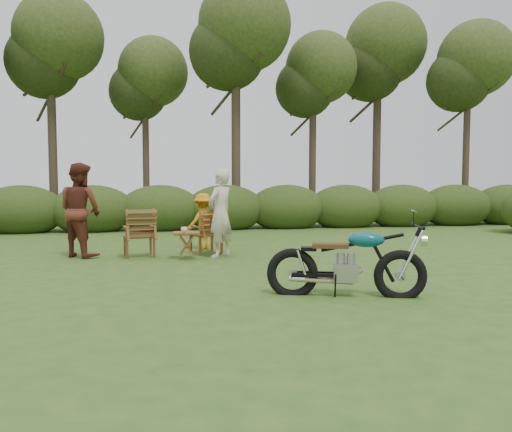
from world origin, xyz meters
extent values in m
plane|color=#2C521B|center=(0.00, 0.00, 0.00)|extent=(80.00, 80.00, 0.00)
cylinder|color=#33291C|center=(-5.50, 11.10, 3.60)|extent=(0.28, 0.28, 7.20)
sphere|color=#2C3C16|center=(-5.50, 11.10, 5.84)|extent=(2.88, 2.88, 2.88)
cylinder|color=#33291C|center=(-2.50, 12.20, 3.15)|extent=(0.24, 0.24, 6.30)
sphere|color=#2C3C16|center=(-2.50, 12.20, 5.11)|extent=(2.52, 2.52, 2.52)
cylinder|color=#33291C|center=(0.50, 10.00, 3.83)|extent=(0.30, 0.30, 7.65)
sphere|color=#2C3C16|center=(0.50, 10.00, 6.21)|extent=(3.06, 3.06, 3.06)
cylinder|color=#33291C|center=(3.50, 11.10, 3.24)|extent=(0.26, 0.26, 6.48)
sphere|color=#2C3C16|center=(3.50, 11.10, 5.26)|extent=(2.59, 2.59, 2.59)
cylinder|color=#33291C|center=(6.50, 12.20, 3.96)|extent=(0.32, 0.32, 7.92)
sphere|color=#2C3C16|center=(6.50, 12.20, 6.42)|extent=(3.17, 3.17, 3.17)
cylinder|color=#33291C|center=(9.00, 10.00, 3.42)|extent=(0.24, 0.24, 6.84)
sphere|color=#2C3C16|center=(9.00, 10.00, 5.55)|extent=(2.74, 2.74, 2.74)
ellipsoid|color=#263914|center=(-6.00, 9.00, 0.63)|extent=(2.52, 1.68, 1.51)
ellipsoid|color=#263914|center=(-4.00, 9.00, 0.63)|extent=(2.52, 1.68, 1.51)
ellipsoid|color=#263914|center=(-2.00, 9.00, 0.63)|extent=(2.52, 1.68, 1.51)
ellipsoid|color=#263914|center=(0.00, 9.00, 0.63)|extent=(2.52, 1.68, 1.51)
ellipsoid|color=#263914|center=(2.00, 9.00, 0.63)|extent=(2.52, 1.68, 1.51)
ellipsoid|color=#263914|center=(4.00, 9.00, 0.63)|extent=(2.52, 1.68, 1.51)
ellipsoid|color=#263914|center=(6.00, 9.00, 0.63)|extent=(2.52, 1.68, 1.51)
ellipsoid|color=#263914|center=(8.00, 9.00, 0.63)|extent=(2.52, 1.68, 1.51)
ellipsoid|color=#263914|center=(10.00, 9.00, 0.63)|extent=(2.52, 1.68, 1.51)
imported|color=beige|center=(-1.55, 3.04, 0.57)|extent=(0.14, 0.14, 0.10)
imported|color=beige|center=(-0.84, 3.17, 0.00)|extent=(0.74, 0.74, 1.74)
imported|color=#5B261A|center=(-3.56, 3.75, 0.00)|extent=(1.14, 1.12, 1.86)
imported|color=#C77D12|center=(-1.08, 4.37, 0.00)|extent=(0.92, 0.79, 1.23)
camera|label=1|loc=(-1.98, -6.56, 1.50)|focal=35.00mm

